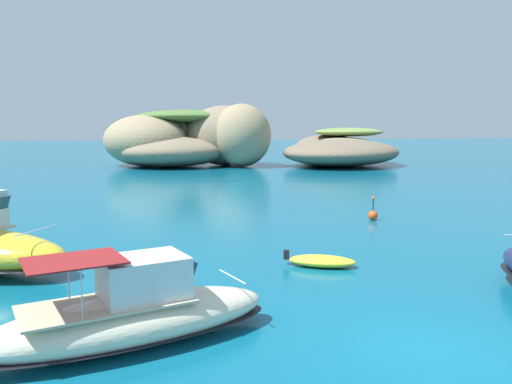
{
  "coord_description": "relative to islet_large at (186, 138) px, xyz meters",
  "views": [
    {
      "loc": [
        -6.75,
        -10.72,
        5.41
      ],
      "look_at": [
        0.91,
        22.97,
        1.05
      ],
      "focal_mm": 36.48,
      "sensor_mm": 36.0,
      "label": 1
    }
  ],
  "objects": [
    {
      "name": "islet_small",
      "position": [
        21.62,
        -3.24,
        -1.71
      ],
      "size": [
        24.46,
        26.27,
        5.24
      ],
      "color": "#756651",
      "rests_on": "ground"
    },
    {
      "name": "dinghy_tender",
      "position": [
        0.29,
        -54.7,
        -3.56
      ],
      "size": [
        2.82,
        2.11,
        0.58
      ],
      "color": "yellow",
      "rests_on": "ground"
    },
    {
      "name": "channel_buoy",
      "position": [
        6.67,
        -45.78,
        -3.45
      ],
      "size": [
        0.56,
        0.56,
        1.48
      ],
      "color": "#E54C19",
      "rests_on": "ground"
    },
    {
      "name": "motorboat_cream",
      "position": [
        -6.84,
        -60.56,
        -3.04
      ],
      "size": [
        7.8,
        4.36,
        2.34
      ],
      "color": "beige",
      "rests_on": "ground"
    },
    {
      "name": "ground_plane",
      "position": [
        0.18,
        -62.61,
        -3.79
      ],
      "size": [
        400.0,
        400.0,
        0.0
      ],
      "primitive_type": "plane",
      "color": "#0C5B7A"
    },
    {
      "name": "islet_large",
      "position": [
        0.0,
        0.0,
        0.0
      ],
      "size": [
        25.68,
        24.94,
        8.45
      ],
      "color": "#84755B",
      "rests_on": "ground"
    }
  ]
}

